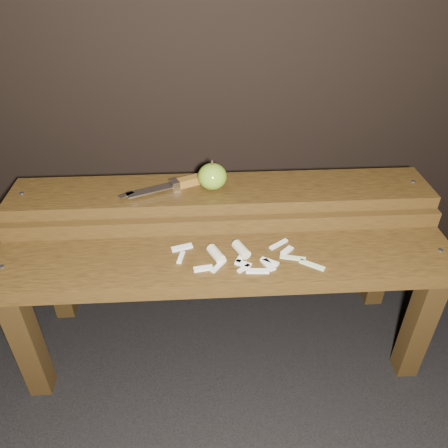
{
  "coord_description": "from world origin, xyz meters",
  "views": [
    {
      "loc": [
        -0.06,
        -0.91,
        1.13
      ],
      "look_at": [
        0.0,
        0.06,
        0.45
      ],
      "focal_mm": 35.0,
      "sensor_mm": 36.0,
      "label": 1
    }
  ],
  "objects": [
    {
      "name": "bench_rear_tier",
      "position": [
        0.0,
        0.17,
        0.41
      ],
      "size": [
        1.2,
        0.21,
        0.5
      ],
      "color": "black",
      "rests_on": "ground"
    },
    {
      "name": "ground",
      "position": [
        0.0,
        0.0,
        0.0
      ],
      "size": [
        60.0,
        60.0,
        0.0
      ],
      "primitive_type": "plane",
      "color": "black"
    },
    {
      "name": "apple",
      "position": [
        -0.03,
        0.17,
        0.54
      ],
      "size": [
        0.08,
        0.08,
        0.09
      ],
      "color": "olive",
      "rests_on": "bench_rear_tier"
    },
    {
      "name": "knife",
      "position": [
        -0.1,
        0.19,
        0.51
      ],
      "size": [
        0.27,
        0.13,
        0.03
      ],
      "color": "brown",
      "rests_on": "bench_rear_tier"
    },
    {
      "name": "apple_scraps",
      "position": [
        0.02,
        -0.05,
        0.43
      ],
      "size": [
        0.39,
        0.13,
        0.03
      ],
      "color": "beige",
      "rests_on": "bench_front_tier"
    },
    {
      "name": "bench_front_tier",
      "position": [
        0.0,
        -0.06,
        0.35
      ],
      "size": [
        1.2,
        0.2,
        0.42
      ],
      "color": "black",
      "rests_on": "ground"
    }
  ]
}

